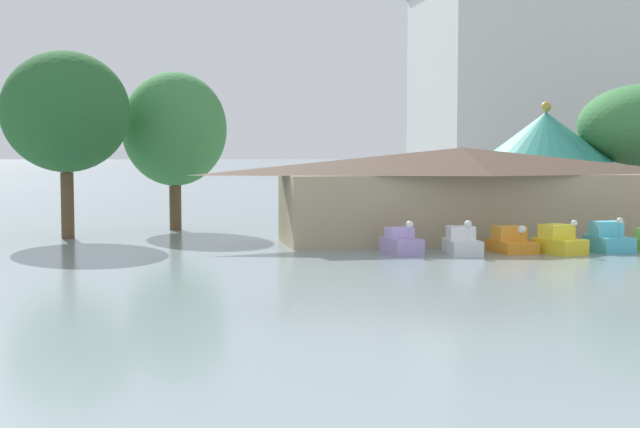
{
  "coord_description": "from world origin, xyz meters",
  "views": [
    {
      "loc": [
        -6.51,
        -9.75,
        4.84
      ],
      "look_at": [
        -0.37,
        22.09,
        2.61
      ],
      "focal_mm": 48.2,
      "sensor_mm": 36.0,
      "label": 1
    }
  ],
  "objects_px": {
    "green_roof_pavilion": "(545,163)",
    "pedal_boat_cyan": "(608,240)",
    "pedal_boat_yellow": "(559,242)",
    "pedal_boat_white": "(462,243)",
    "background_building_block": "(544,92)",
    "shoreline_tree_mid": "(175,129)",
    "pedal_boat_lavender": "(401,243)",
    "pedal_boat_orange": "(511,242)",
    "shoreline_tree_tall_left": "(66,112)",
    "boathouse": "(462,193)"
  },
  "relations": [
    {
      "from": "shoreline_tree_mid",
      "to": "background_building_block",
      "type": "height_order",
      "value": "background_building_block"
    },
    {
      "from": "pedal_boat_yellow",
      "to": "green_roof_pavilion",
      "type": "distance_m",
      "value": 16.96
    },
    {
      "from": "pedal_boat_cyan",
      "to": "boathouse",
      "type": "bearing_deg",
      "value": -140.87
    },
    {
      "from": "pedal_boat_yellow",
      "to": "pedal_boat_orange",
      "type": "bearing_deg",
      "value": -134.49
    },
    {
      "from": "pedal_boat_orange",
      "to": "shoreline_tree_mid",
      "type": "bearing_deg",
      "value": -138.42
    },
    {
      "from": "pedal_boat_lavender",
      "to": "shoreline_tree_mid",
      "type": "distance_m",
      "value": 19.88
    },
    {
      "from": "pedal_boat_yellow",
      "to": "background_building_block",
      "type": "height_order",
      "value": "background_building_block"
    },
    {
      "from": "pedal_boat_orange",
      "to": "green_roof_pavilion",
      "type": "relative_size",
      "value": 0.3
    },
    {
      "from": "boathouse",
      "to": "shoreline_tree_tall_left",
      "type": "relative_size",
      "value": 1.99
    },
    {
      "from": "pedal_boat_white",
      "to": "background_building_block",
      "type": "bearing_deg",
      "value": 156.28
    },
    {
      "from": "shoreline_tree_mid",
      "to": "green_roof_pavilion",
      "type": "bearing_deg",
      "value": -4.38
    },
    {
      "from": "boathouse",
      "to": "shoreline_tree_mid",
      "type": "relative_size",
      "value": 2.12
    },
    {
      "from": "green_roof_pavilion",
      "to": "pedal_boat_yellow",
      "type": "bearing_deg",
      "value": -113.17
    },
    {
      "from": "green_roof_pavilion",
      "to": "shoreline_tree_tall_left",
      "type": "xyz_separation_m",
      "value": [
        -31.0,
        -2.6,
        2.99
      ]
    },
    {
      "from": "pedal_boat_lavender",
      "to": "background_building_block",
      "type": "distance_m",
      "value": 53.8
    },
    {
      "from": "pedal_boat_lavender",
      "to": "boathouse",
      "type": "height_order",
      "value": "boathouse"
    },
    {
      "from": "pedal_boat_lavender",
      "to": "pedal_boat_cyan",
      "type": "xyz_separation_m",
      "value": [
        10.45,
        -1.08,
        0.07
      ]
    },
    {
      "from": "pedal_boat_yellow",
      "to": "shoreline_tree_mid",
      "type": "distance_m",
      "value": 25.66
    },
    {
      "from": "pedal_boat_yellow",
      "to": "shoreline_tree_mid",
      "type": "bearing_deg",
      "value": -151.18
    },
    {
      "from": "pedal_boat_white",
      "to": "pedal_boat_yellow",
      "type": "height_order",
      "value": "pedal_boat_white"
    },
    {
      "from": "pedal_boat_lavender",
      "to": "pedal_boat_cyan",
      "type": "distance_m",
      "value": 10.51
    },
    {
      "from": "pedal_boat_white",
      "to": "shoreline_tree_tall_left",
      "type": "height_order",
      "value": "shoreline_tree_tall_left"
    },
    {
      "from": "pedal_boat_white",
      "to": "pedal_boat_cyan",
      "type": "height_order",
      "value": "pedal_boat_cyan"
    },
    {
      "from": "green_roof_pavilion",
      "to": "pedal_boat_white",
      "type": "bearing_deg",
      "value": -127.92
    },
    {
      "from": "pedal_boat_yellow",
      "to": "background_building_block",
      "type": "xyz_separation_m",
      "value": [
        20.84,
        45.67,
        10.88
      ]
    },
    {
      "from": "pedal_boat_lavender",
      "to": "shoreline_tree_mid",
      "type": "bearing_deg",
      "value": -154.79
    },
    {
      "from": "boathouse",
      "to": "shoreline_tree_tall_left",
      "type": "height_order",
      "value": "shoreline_tree_tall_left"
    },
    {
      "from": "pedal_boat_yellow",
      "to": "boathouse",
      "type": "relative_size",
      "value": 0.13
    },
    {
      "from": "boathouse",
      "to": "background_building_block",
      "type": "relative_size",
      "value": 0.84
    },
    {
      "from": "pedal_boat_orange",
      "to": "boathouse",
      "type": "relative_size",
      "value": 0.13
    },
    {
      "from": "pedal_boat_orange",
      "to": "shoreline_tree_mid",
      "type": "distance_m",
      "value": 23.56
    },
    {
      "from": "pedal_boat_orange",
      "to": "pedal_boat_yellow",
      "type": "xyz_separation_m",
      "value": [
        2.05,
        -1.02,
        0.06
      ]
    },
    {
      "from": "pedal_boat_orange",
      "to": "shoreline_tree_tall_left",
      "type": "xyz_separation_m",
      "value": [
        -22.44,
        11.58,
        6.8
      ]
    },
    {
      "from": "pedal_boat_white",
      "to": "shoreline_tree_mid",
      "type": "relative_size",
      "value": 0.27
    },
    {
      "from": "pedal_boat_lavender",
      "to": "pedal_boat_white",
      "type": "xyz_separation_m",
      "value": [
        2.93,
        -0.53,
        0.0
      ]
    },
    {
      "from": "pedal_boat_white",
      "to": "green_roof_pavilion",
      "type": "distance_m",
      "value": 18.64
    },
    {
      "from": "pedal_boat_yellow",
      "to": "green_roof_pavilion",
      "type": "xyz_separation_m",
      "value": [
        6.51,
        15.21,
        3.74
      ]
    },
    {
      "from": "background_building_block",
      "to": "pedal_boat_white",
      "type": "bearing_deg",
      "value": -119.66
    },
    {
      "from": "green_roof_pavilion",
      "to": "background_building_block",
      "type": "height_order",
      "value": "background_building_block"
    },
    {
      "from": "boathouse",
      "to": "pedal_boat_lavender",
      "type": "bearing_deg",
      "value": -134.61
    },
    {
      "from": "pedal_boat_white",
      "to": "shoreline_tree_mid",
      "type": "xyz_separation_m",
      "value": [
        -13.49,
        16.29,
        5.95
      ]
    },
    {
      "from": "boathouse",
      "to": "shoreline_tree_mid",
      "type": "distance_m",
      "value": 19.24
    },
    {
      "from": "pedal_boat_orange",
      "to": "green_roof_pavilion",
      "type": "height_order",
      "value": "green_roof_pavilion"
    },
    {
      "from": "pedal_boat_lavender",
      "to": "boathouse",
      "type": "xyz_separation_m",
      "value": [
        5.0,
        5.07,
        2.21
      ]
    },
    {
      "from": "green_roof_pavilion",
      "to": "pedal_boat_cyan",
      "type": "bearing_deg",
      "value": -103.91
    },
    {
      "from": "shoreline_tree_mid",
      "to": "boathouse",
      "type": "bearing_deg",
      "value": -34.5
    },
    {
      "from": "pedal_boat_orange",
      "to": "background_building_block",
      "type": "bearing_deg",
      "value": 149.32
    },
    {
      "from": "pedal_boat_cyan",
      "to": "boathouse",
      "type": "xyz_separation_m",
      "value": [
        -5.45,
        6.15,
        2.15
      ]
    },
    {
      "from": "pedal_boat_yellow",
      "to": "shoreline_tree_tall_left",
      "type": "distance_m",
      "value": 28.36
    },
    {
      "from": "pedal_boat_cyan",
      "to": "green_roof_pavilion",
      "type": "relative_size",
      "value": 0.26
    }
  ]
}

